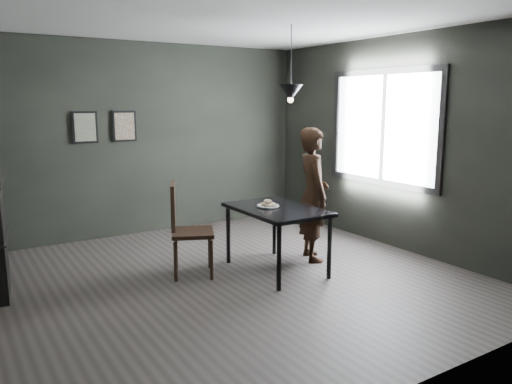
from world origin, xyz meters
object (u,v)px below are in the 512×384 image
cafe_table (277,214)px  white_plate (268,206)px  wood_chair (184,223)px  pendant_lamp (291,93)px  woman (313,194)px

cafe_table → white_plate: (-0.06, 0.09, 0.08)m
cafe_table → white_plate: 0.14m
white_plate → wood_chair: wood_chair is taller
white_plate → pendant_lamp: pendant_lamp is taller
wood_chair → white_plate: bearing=3.7°
woman → pendant_lamp: pendant_lamp is taller
wood_chair → pendant_lamp: size_ratio=1.23×
cafe_table → woman: 0.65m
white_plate → pendant_lamp: size_ratio=0.27×
pendant_lamp → wood_chair: bearing=165.2°
wood_chair → cafe_table: bearing=0.5°
cafe_table → woman: bearing=11.1°
white_plate → pendant_lamp: 1.33m
pendant_lamp → woman: bearing=3.4°
white_plate → wood_chair: (-0.91, 0.34, -0.15)m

